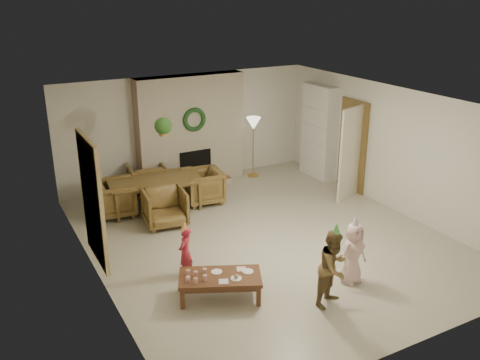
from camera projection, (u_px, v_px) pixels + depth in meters
floor at (265, 238)px, 9.47m from camera, size 7.00×7.00×0.00m
ceiling at (267, 102)px, 8.60m from camera, size 7.00×7.00×0.00m
wall_back at (187, 129)px, 11.92m from camera, size 7.00×0.00×7.00m
wall_front at (419, 260)px, 6.15m from camera, size 7.00×0.00×7.00m
wall_left at (93, 206)px, 7.69m from camera, size 0.00×7.00×7.00m
wall_right at (394, 149)px, 10.37m from camera, size 0.00×7.00×7.00m
fireplace_mass at (191, 130)px, 11.75m from camera, size 2.50×0.40×2.50m
fireplace_hearth at (199, 184)px, 11.88m from camera, size 1.60×0.30×0.12m
fireplace_firebox at (195, 166)px, 11.88m from camera, size 0.75×0.12×0.75m
fireplace_wreath at (194, 120)px, 11.46m from camera, size 0.54×0.10×0.54m
floor_lamp_base at (253, 175)px, 12.59m from camera, size 0.27×0.27×0.03m
floor_lamp_post at (253, 149)px, 12.36m from camera, size 0.03×0.03×1.30m
floor_lamp_shade at (253, 123)px, 12.14m from camera, size 0.35×0.35×0.29m
bookshelf_carcass at (318, 131)px, 12.25m from camera, size 0.30×1.00×2.20m
bookshelf_shelf_a at (316, 158)px, 12.47m from camera, size 0.30×0.92×0.03m
bookshelf_shelf_b at (317, 142)px, 12.33m from camera, size 0.30×0.92×0.03m
bookshelf_shelf_c at (318, 125)px, 12.19m from camera, size 0.30×0.92×0.03m
bookshelf_shelf_d at (319, 109)px, 12.05m from camera, size 0.30×0.92×0.03m
books_row_lower at (320, 154)px, 12.29m from camera, size 0.20×0.40×0.24m
books_row_mid at (316, 136)px, 12.31m from camera, size 0.20×0.44×0.24m
books_row_upper at (320, 121)px, 12.05m from camera, size 0.20×0.36×0.22m
door_frame at (353, 146)px, 11.43m from camera, size 0.05×0.86×2.04m
door_leaf at (350, 154)px, 10.95m from camera, size 0.77×0.32×2.00m
curtain_panel at (92, 201)px, 7.88m from camera, size 0.06×1.20×2.00m
dining_table at (156, 194)px, 10.59m from camera, size 1.95×1.24×0.65m
dining_chair_near at (165, 208)px, 9.87m from camera, size 0.85×0.87×0.72m
dining_chair_far at (147, 180)px, 11.29m from camera, size 0.85×0.87×0.72m
dining_chair_left at (115, 198)px, 10.30m from camera, size 0.87×0.85×0.72m
dining_chair_right at (203, 186)px, 10.93m from camera, size 0.87×0.85×0.72m
hanging_plant_cord at (162, 114)px, 9.38m from camera, size 0.01×0.01×0.70m
hanging_plant_pot at (163, 132)px, 9.50m from camera, size 0.16×0.16×0.12m
hanging_plant_foliage at (163, 126)px, 9.46m from camera, size 0.32×0.32×0.32m
coffee_table_top at (220, 277)px, 7.53m from camera, size 1.33×1.04×0.06m
coffee_table_apron at (220, 281)px, 7.55m from camera, size 1.21×0.92×0.07m
coffee_leg_fl at (182, 299)px, 7.33m from camera, size 0.09×0.09×0.31m
coffee_leg_fr at (259, 296)px, 7.40m from camera, size 0.09×0.09×0.31m
coffee_leg_bl at (184, 281)px, 7.79m from camera, size 0.09×0.09×0.31m
coffee_leg_br at (255, 278)px, 7.85m from camera, size 0.09×0.09×0.31m
cup_a at (188, 279)px, 7.35m from camera, size 0.09×0.09×0.08m
cup_b at (188, 273)px, 7.52m from camera, size 0.09×0.09×0.08m
cup_c at (196, 281)px, 7.31m from camera, size 0.09×0.09×0.08m
cup_d at (196, 274)px, 7.48m from camera, size 0.09×0.09×0.08m
cup_e at (205, 278)px, 7.39m from camera, size 0.09×0.09×0.08m
cup_f at (205, 271)px, 7.56m from camera, size 0.09×0.09×0.08m
plate_a at (217, 272)px, 7.62m from camera, size 0.22×0.22×0.01m
plate_b at (236, 278)px, 7.45m from camera, size 0.22×0.22×0.01m
plate_c at (248, 271)px, 7.63m from camera, size 0.22×0.22×0.01m
food_scoop at (236, 276)px, 7.43m from camera, size 0.09×0.09×0.06m
napkin_left at (224, 281)px, 7.37m from camera, size 0.18×0.18×0.01m
napkin_right at (241, 269)px, 7.69m from camera, size 0.18×0.18×0.01m
child_red at (185, 252)px, 8.07m from camera, size 0.37×0.36×0.85m
party_hat_red at (184, 226)px, 7.91m from camera, size 0.15×0.15×0.16m
child_plaid at (334, 268)px, 7.33m from camera, size 0.67×0.60×1.14m
party_hat_plaid at (336, 229)px, 7.12m from camera, size 0.14×0.14×0.19m
child_pink at (353, 253)px, 7.90m from camera, size 0.52×0.38×0.98m
party_hat_pink at (356, 222)px, 7.71m from camera, size 0.13×0.13×0.18m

